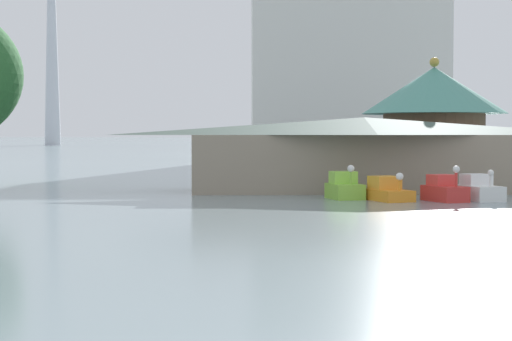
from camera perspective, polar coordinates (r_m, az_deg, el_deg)
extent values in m
cube|color=#8CCC3F|center=(44.65, 5.91, -1.38)|extent=(1.94, 2.50, 0.78)
cube|color=#A0E24F|center=(44.87, 5.79, -0.46)|extent=(1.45, 1.26, 0.64)
cylinder|color=#8CCC3F|center=(43.77, 6.30, -0.53)|extent=(0.14, 0.14, 0.64)
sphere|color=white|center=(43.74, 6.30, 0.13)|extent=(0.36, 0.36, 0.36)
cube|color=orange|center=(43.79, 8.73, -1.62)|extent=(2.42, 3.19, 0.56)
cube|color=gold|center=(44.06, 8.51, -0.79)|extent=(1.67, 1.65, 0.66)
cylinder|color=orange|center=(42.77, 9.49, -0.99)|extent=(0.14, 0.14, 0.51)
sphere|color=white|center=(42.75, 9.49, -0.40)|extent=(0.38, 0.38, 0.38)
cube|color=red|center=(43.90, 12.40, -1.50)|extent=(2.09, 2.75, 0.76)
cube|color=#E8423C|center=(44.12, 12.19, -0.62)|extent=(1.45, 1.42, 0.56)
cylinder|color=red|center=(43.05, 13.11, -0.61)|extent=(0.14, 0.14, 0.70)
sphere|color=white|center=(43.02, 13.12, 0.09)|extent=(0.35, 0.35, 0.35)
cube|color=white|center=(44.98, 14.57, -1.45)|extent=(2.12, 2.95, 0.74)
cube|color=white|center=(45.23, 14.37, -0.59)|extent=(1.54, 1.48, 0.58)
cylinder|color=white|center=(44.03, 15.27, -0.70)|extent=(0.14, 0.14, 0.54)
sphere|color=white|center=(44.01, 15.28, -0.15)|extent=(0.31, 0.31, 0.31)
cube|color=gray|center=(50.81, 7.14, 0.49)|extent=(19.80, 6.38, 3.30)
pyramid|color=#42564C|center=(50.78, 7.16, 2.94)|extent=(21.39, 7.33, 1.03)
cylinder|color=brown|center=(63.23, 11.68, 1.52)|extent=(7.23, 7.23, 4.81)
cone|color=teal|center=(63.30, 11.71, 5.21)|extent=(10.37, 10.37, 3.35)
sphere|color=#B7993D|center=(63.43, 11.73, 7.04)|extent=(0.70, 0.70, 0.70)
cube|color=silver|center=(116.21, 6.03, 6.65)|extent=(25.30, 13.14, 23.88)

